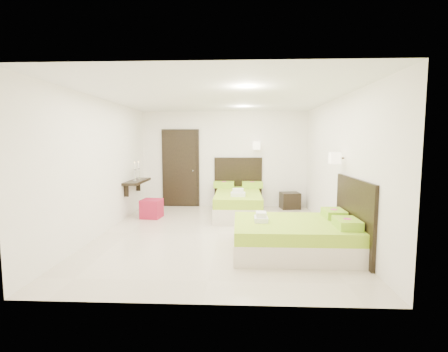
{
  "coord_description": "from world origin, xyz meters",
  "views": [
    {
      "loc": [
        0.38,
        -6.13,
        1.78
      ],
      "look_at": [
        0.1,
        0.3,
        1.1
      ],
      "focal_mm": 26.0,
      "sensor_mm": 36.0,
      "label": 1
    }
  ],
  "objects_px": {
    "bed_double": "(299,235)",
    "ottoman": "(152,209)",
    "bed_single": "(238,201)",
    "nightstand": "(290,200)"
  },
  "relations": [
    {
      "from": "bed_double",
      "to": "ottoman",
      "type": "relative_size",
      "value": 4.41
    },
    {
      "from": "bed_double",
      "to": "ottoman",
      "type": "height_order",
      "value": "bed_double"
    },
    {
      "from": "bed_single",
      "to": "nightstand",
      "type": "height_order",
      "value": "bed_single"
    },
    {
      "from": "nightstand",
      "to": "ottoman",
      "type": "relative_size",
      "value": 1.1
    },
    {
      "from": "bed_single",
      "to": "bed_double",
      "type": "height_order",
      "value": "bed_single"
    },
    {
      "from": "bed_single",
      "to": "ottoman",
      "type": "height_order",
      "value": "bed_single"
    },
    {
      "from": "ottoman",
      "to": "bed_single",
      "type": "bearing_deg",
      "value": 13.4
    },
    {
      "from": "bed_single",
      "to": "nightstand",
      "type": "distance_m",
      "value": 1.58
    },
    {
      "from": "bed_single",
      "to": "ottoman",
      "type": "relative_size",
      "value": 4.96
    },
    {
      "from": "bed_double",
      "to": "nightstand",
      "type": "relative_size",
      "value": 3.99
    }
  ]
}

